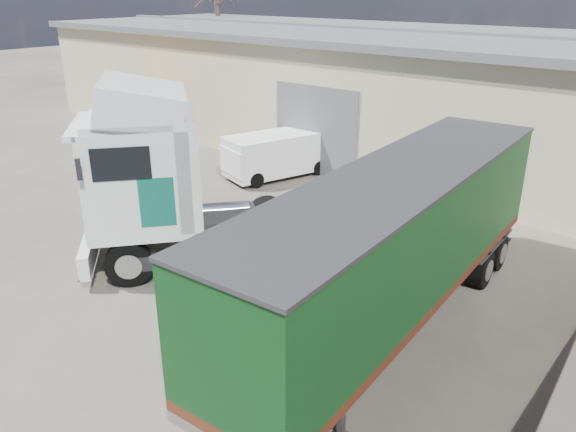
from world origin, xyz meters
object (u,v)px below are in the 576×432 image
Objects in this scene: orange_skip at (135,127)px; box_trailer at (399,236)px; tractor_unit at (178,187)px; panel_van at (274,155)px.

box_trailer is at bearing 3.53° from orange_skip.
panel_van is at bearing 150.62° from tractor_unit.
orange_skip reaches higher than panel_van.
box_trailer reaches higher than panel_van.
tractor_unit is at bearing -50.89° from panel_van.
tractor_unit is 1.93× the size of orange_skip.
tractor_unit is 13.00m from orange_skip.
box_trailer is (6.29, 0.80, 0.11)m from tractor_unit.
tractor_unit is at bearing -176.67° from box_trailer.
panel_van is (-2.92, 7.25, -1.25)m from tractor_unit.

